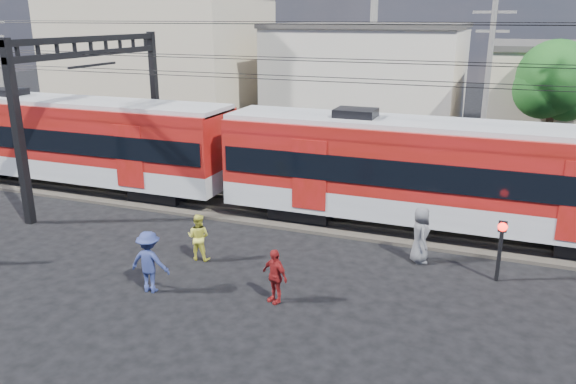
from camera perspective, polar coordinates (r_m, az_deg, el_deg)
name	(u,v)px	position (r m, az deg, el deg)	size (l,w,h in m)	color
ground	(216,310)	(15.88, -7.30, -11.84)	(120.00, 120.00, 0.00)	black
track_bed	(310,216)	(22.56, 2.25, -2.45)	(70.00, 3.40, 0.12)	#2D2823
rail_near	(304,219)	(21.86, 1.62, -2.78)	(70.00, 0.12, 0.12)	#59544C
rail_far	(316,207)	(23.20, 2.85, -1.58)	(70.00, 0.12, 0.12)	#59544C
commuter_train	(447,172)	(20.87, 15.81, 1.98)	(50.30, 3.08, 4.17)	black
catenary	(120,80)	(25.47, -16.72, 10.88)	(70.00, 9.30, 7.52)	black
building_west	(162,60)	(43.34, -12.69, 12.95)	(14.28, 10.20, 9.30)	#BDAD90
building_midwest	(371,77)	(40.29, 8.45, 11.44)	(12.24, 12.24, 7.30)	#BBB3A4
utility_pole_mid	(486,90)	(27.32, 19.50, 9.74)	(1.80, 0.24, 8.50)	slate
utility_pole_west	(0,76)	(39.00, -27.18, 10.48)	(1.80, 0.24, 8.00)	slate
tree_near	(559,83)	(30.47, 25.82, 9.95)	(3.82, 3.64, 6.72)	#382619
pedestrian_b	(198,237)	(18.74, -9.08, -4.53)	(0.77, 0.60, 1.58)	#D3CF41
pedestrian_c	(149,262)	(16.85, -13.90, -6.90)	(1.20, 0.69, 1.86)	navy
pedestrian_d	(275,276)	(15.85, -1.37, -8.51)	(0.93, 0.39, 1.59)	maroon
pedestrian_e	(420,235)	(18.77, 13.31, -4.27)	(0.91, 0.59, 1.87)	#54555A
crossing_signal	(501,240)	(17.98, 20.83, -4.56)	(0.28, 0.28, 1.94)	black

